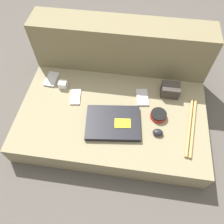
% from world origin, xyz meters
% --- Properties ---
extents(ground_plane, '(8.00, 8.00, 0.00)m').
position_xyz_m(ground_plane, '(0.00, 0.00, 0.00)').
color(ground_plane, '#4C4742').
extents(couch_seat, '(1.12, 0.64, 0.15)m').
position_xyz_m(couch_seat, '(0.00, 0.00, 0.07)').
color(couch_seat, '#847A5B').
rests_on(couch_seat, ground_plane).
extents(couch_backrest, '(1.12, 0.20, 0.47)m').
position_xyz_m(couch_backrest, '(0.00, 0.42, 0.23)').
color(couch_backrest, '#756B4C').
rests_on(couch_backrest, ground_plane).
extents(laptop, '(0.33, 0.26, 0.03)m').
position_xyz_m(laptop, '(0.02, -0.07, 0.16)').
color(laptop, black).
rests_on(laptop, couch_seat).
extents(computer_mouse, '(0.06, 0.05, 0.03)m').
position_xyz_m(computer_mouse, '(0.27, -0.10, 0.16)').
color(computer_mouse, black).
rests_on(computer_mouse, couch_seat).
extents(speaker_puck, '(0.09, 0.09, 0.03)m').
position_xyz_m(speaker_puck, '(0.27, 0.02, 0.16)').
color(speaker_puck, red).
rests_on(speaker_puck, couch_seat).
extents(phone_silver, '(0.08, 0.13, 0.01)m').
position_xyz_m(phone_silver, '(-0.43, 0.21, 0.15)').
color(phone_silver, '#B7B7BC').
rests_on(phone_silver, couch_seat).
extents(phone_black, '(0.09, 0.14, 0.01)m').
position_xyz_m(phone_black, '(0.17, 0.14, 0.15)').
color(phone_black, '#B7B7BC').
rests_on(phone_black, couch_seat).
extents(phone_small, '(0.08, 0.12, 0.01)m').
position_xyz_m(phone_small, '(-0.24, 0.09, 0.15)').
color(phone_small, '#B7B7BC').
rests_on(phone_small, couch_seat).
extents(camera_pouch, '(0.11, 0.09, 0.08)m').
position_xyz_m(camera_pouch, '(0.34, 0.20, 0.19)').
color(camera_pouch, '#38332D').
rests_on(camera_pouch, couch_seat).
extents(charger_brick, '(0.05, 0.04, 0.04)m').
position_xyz_m(charger_brick, '(-0.34, 0.16, 0.17)').
color(charger_brick, silver).
rests_on(charger_brick, couch_seat).
extents(drumstick_pair, '(0.09, 0.39, 0.02)m').
position_xyz_m(drumstick_pair, '(0.46, -0.03, 0.16)').
color(drumstick_pair, tan).
rests_on(drumstick_pair, couch_seat).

